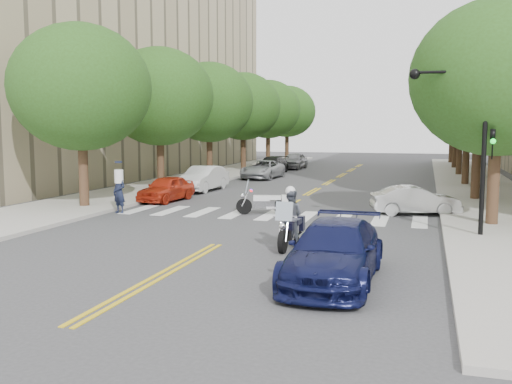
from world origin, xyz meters
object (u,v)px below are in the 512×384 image
at_px(motorcycle_police, 291,220).
at_px(officer_standing, 119,192).
at_px(motorcycle_parked, 268,202).
at_px(convertible, 415,200).
at_px(sedan_blue, 334,252).

xyz_separation_m(motorcycle_police, officer_standing, (-8.85, 4.84, 0.06)).
relative_size(motorcycle_parked, convertible, 0.61).
height_order(officer_standing, sedan_blue, officer_standing).
height_order(motorcycle_parked, sedan_blue, motorcycle_parked).
height_order(officer_standing, convertible, officer_standing).
bearing_deg(motorcycle_parked, sedan_blue, -171.17).
xyz_separation_m(officer_standing, convertible, (12.47, 3.31, -0.31)).
relative_size(officer_standing, convertible, 0.49).
height_order(motorcycle_parked, officer_standing, officer_standing).
bearing_deg(officer_standing, convertible, 34.32).
xyz_separation_m(convertible, sedan_blue, (-1.68, -11.79, 0.11)).
bearing_deg(convertible, motorcycle_police, 140.60).
distance_m(motorcycle_police, convertible, 8.92).
bearing_deg(convertible, sedan_blue, 156.45).
distance_m(motorcycle_parked, officer_standing, 6.53).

